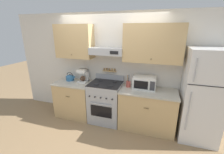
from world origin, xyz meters
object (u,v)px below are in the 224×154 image
object	(u,v)px
refrigerator	(202,96)
coffee_maker	(83,75)
tea_kettle	(70,77)
stove_range	(106,102)
microwave	(144,83)
utensil_crock	(128,84)

from	to	relation	value
refrigerator	coffee_maker	xyz separation A→B (m)	(-2.62, 0.15, 0.14)
tea_kettle	coffee_maker	size ratio (longest dim) A/B	0.79
refrigerator	tea_kettle	world-z (taller)	refrigerator
stove_range	tea_kettle	size ratio (longest dim) A/B	4.33
stove_range	microwave	bearing A→B (deg)	7.36
refrigerator	stove_range	bearing A→B (deg)	179.38
stove_range	refrigerator	bearing A→B (deg)	-0.62
refrigerator	tea_kettle	size ratio (longest dim) A/B	7.30
stove_range	refrigerator	distance (m)	2.04
coffee_maker	utensil_crock	xyz separation A→B (m)	(1.15, -0.03, -0.08)
refrigerator	utensil_crock	xyz separation A→B (m)	(-1.47, 0.12, 0.06)
refrigerator	tea_kettle	bearing A→B (deg)	177.77
refrigerator	microwave	distance (m)	1.13
stove_range	refrigerator	xyz separation A→B (m)	(1.99, -0.02, 0.44)
tea_kettle	utensil_crock	size ratio (longest dim) A/B	0.87
coffee_maker	microwave	distance (m)	1.51
stove_range	microwave	distance (m)	1.04
coffee_maker	microwave	size ratio (longest dim) A/B	0.65
tea_kettle	utensil_crock	bearing A→B (deg)	0.00
utensil_crock	stove_range	bearing A→B (deg)	-169.60
coffee_maker	utensil_crock	world-z (taller)	coffee_maker
stove_range	microwave	size ratio (longest dim) A/B	2.24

